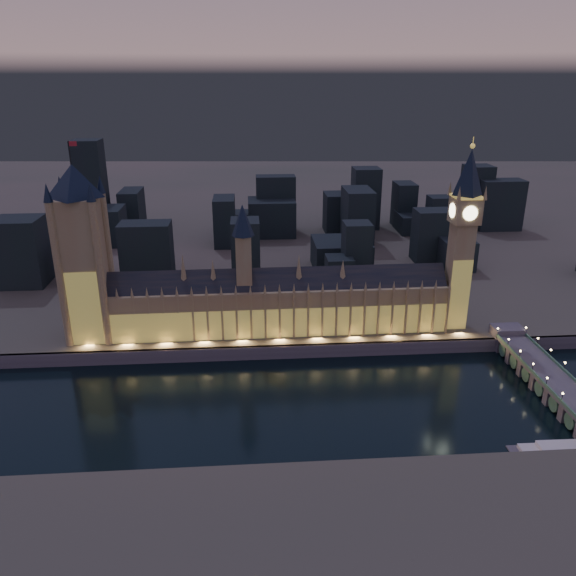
{
  "coord_description": "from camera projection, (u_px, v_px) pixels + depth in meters",
  "views": [
    {
      "loc": [
        -17.26,
        -247.21,
        153.87
      ],
      "look_at": [
        5.0,
        55.0,
        38.0
      ],
      "focal_mm": 35.0,
      "sensor_mm": 36.0,
      "label": 1
    }
  ],
  "objects": [
    {
      "name": "westminster_bridge",
      "position": [
        547.0,
        379.0,
        290.35
      ],
      "size": [
        17.97,
        113.0,
        15.9
      ],
      "color": "#4A4551",
      "rests_on": "ground"
    },
    {
      "name": "ground_plane",
      "position": [
        286.0,
        396.0,
        286.42
      ],
      "size": [
        2000.0,
        2000.0,
        0.0
      ],
      "primitive_type": "plane",
      "color": "black",
      "rests_on": "ground"
    },
    {
      "name": "elizabeth_tower",
      "position": [
        464.0,
        225.0,
        326.01
      ],
      "size": [
        18.0,
        18.0,
        113.59
      ],
      "color": "#956D48",
      "rests_on": "north_bank"
    },
    {
      "name": "embankment_wall",
      "position": [
        281.0,
        352.0,
        323.18
      ],
      "size": [
        2000.0,
        2.5,
        8.0
      ],
      "primitive_type": "cube",
      "color": "#4A4551",
      "rests_on": "ground"
    },
    {
      "name": "city_backdrop",
      "position": [
        298.0,
        220.0,
        505.6
      ],
      "size": [
        463.79,
        215.63,
        88.8
      ],
      "color": "black",
      "rests_on": "north_bank"
    },
    {
      "name": "palace_of_westminster",
      "position": [
        277.0,
        302.0,
        334.46
      ],
      "size": [
        202.0,
        22.48,
        78.0
      ],
      "color": "#956D48",
      "rests_on": "north_bank"
    },
    {
      "name": "north_bank",
      "position": [
        260.0,
        191.0,
        769.38
      ],
      "size": [
        2000.0,
        960.0,
        8.0
      ],
      "primitive_type": "cube",
      "color": "#3B4438",
      "rests_on": "ground"
    },
    {
      "name": "victoria_tower",
      "position": [
        82.0,
        246.0,
        313.7
      ],
      "size": [
        31.68,
        31.68,
        113.15
      ],
      "color": "#956D48",
      "rests_on": "north_bank"
    },
    {
      "name": "river_boat",
      "position": [
        568.0,
        450.0,
        242.83
      ],
      "size": [
        49.84,
        12.58,
        4.5
      ],
      "color": "#4A4551",
      "rests_on": "ground"
    }
  ]
}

